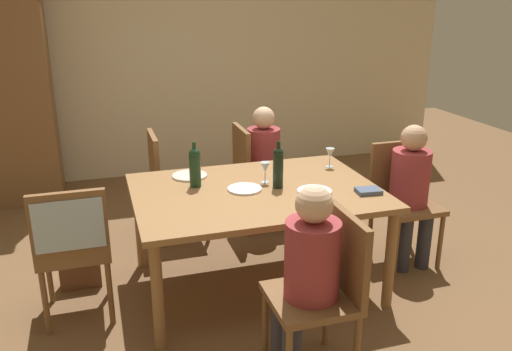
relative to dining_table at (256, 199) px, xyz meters
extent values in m
plane|color=brown|center=(0.00, 0.00, -0.66)|extent=(10.00, 10.00, 0.00)
cube|color=beige|center=(0.00, 2.80, 0.69)|extent=(6.40, 0.12, 2.70)
cube|color=olive|center=(0.00, 0.00, 0.05)|extent=(1.65, 1.19, 0.04)
cylinder|color=olive|center=(-0.76, -0.53, -0.31)|extent=(0.07, 0.07, 0.69)
cylinder|color=olive|center=(0.76, -0.53, -0.31)|extent=(0.07, 0.07, 0.69)
cylinder|color=olive|center=(-0.76, 0.53, -0.31)|extent=(0.07, 0.07, 0.69)
cylinder|color=olive|center=(0.76, 0.53, -0.31)|extent=(0.07, 0.07, 0.69)
cylinder|color=brown|center=(1.40, -0.19, -0.44)|extent=(0.04, 0.04, 0.44)
cylinder|color=brown|center=(1.02, -0.19, -0.44)|extent=(0.04, 0.04, 0.44)
cylinder|color=brown|center=(1.40, 0.19, -0.44)|extent=(0.04, 0.04, 0.44)
cylinder|color=brown|center=(1.02, 0.19, -0.44)|extent=(0.04, 0.04, 0.44)
cube|color=brown|center=(1.21, 0.00, -0.20)|extent=(0.44, 0.44, 0.04)
cube|color=brown|center=(1.21, 0.20, 0.04)|extent=(0.44, 0.04, 0.44)
cylinder|color=brown|center=(-0.19, -0.79, -0.44)|extent=(0.04, 0.04, 0.44)
cylinder|color=brown|center=(0.19, -1.17, -0.44)|extent=(0.04, 0.04, 0.44)
cylinder|color=brown|center=(0.19, -0.79, -0.44)|extent=(0.04, 0.04, 0.44)
cube|color=brown|center=(0.00, -0.98, -0.20)|extent=(0.44, 0.44, 0.04)
cube|color=brown|center=(0.20, -0.98, 0.04)|extent=(0.04, 0.44, 0.44)
cylinder|color=brown|center=(0.56, 1.17, -0.44)|extent=(0.04, 0.04, 0.44)
cylinder|color=brown|center=(0.56, 0.79, -0.44)|extent=(0.04, 0.04, 0.44)
cylinder|color=brown|center=(0.18, 1.17, -0.44)|extent=(0.04, 0.04, 0.44)
cylinder|color=brown|center=(0.18, 0.79, -0.44)|extent=(0.04, 0.04, 0.44)
cube|color=brown|center=(0.37, 0.98, -0.20)|extent=(0.44, 0.44, 0.04)
cube|color=brown|center=(0.17, 0.98, 0.04)|extent=(0.04, 0.44, 0.44)
cylinder|color=brown|center=(-0.18, 1.17, -0.44)|extent=(0.04, 0.04, 0.44)
cylinder|color=brown|center=(-0.18, 0.79, -0.44)|extent=(0.04, 0.04, 0.44)
cylinder|color=brown|center=(-0.56, 1.17, -0.44)|extent=(0.04, 0.04, 0.44)
cylinder|color=brown|center=(-0.56, 0.79, -0.44)|extent=(0.04, 0.04, 0.44)
cube|color=brown|center=(-0.37, 0.98, -0.20)|extent=(0.44, 0.44, 0.04)
cube|color=brown|center=(-0.57, 0.98, 0.04)|extent=(0.04, 0.44, 0.44)
cylinder|color=brown|center=(-1.40, 0.19, -0.44)|extent=(0.04, 0.04, 0.44)
cylinder|color=brown|center=(-1.02, 0.19, -0.44)|extent=(0.04, 0.04, 0.44)
cylinder|color=brown|center=(-1.40, -0.19, -0.44)|extent=(0.04, 0.04, 0.44)
cylinder|color=brown|center=(-1.02, -0.19, -0.44)|extent=(0.04, 0.04, 0.44)
cube|color=brown|center=(-1.21, 0.00, -0.20)|extent=(0.44, 0.44, 0.04)
cube|color=brown|center=(-1.21, -0.20, 0.04)|extent=(0.44, 0.04, 0.44)
cube|color=#ADC6D6|center=(-1.21, -0.20, 0.06)|extent=(0.40, 0.07, 0.31)
cylinder|color=#33333D|center=(1.29, -0.13, -0.43)|extent=(0.11, 0.11, 0.46)
cylinder|color=#33333D|center=(1.12, -0.13, -0.43)|extent=(0.11, 0.11, 0.46)
cylinder|color=#9E383D|center=(1.21, 0.00, 0.02)|extent=(0.29, 0.29, 0.44)
sphere|color=tan|center=(1.21, 0.00, 0.34)|extent=(0.19, 0.19, 0.19)
cylinder|color=#33333D|center=(-0.14, -1.06, -0.43)|extent=(0.11, 0.11, 0.46)
cylinder|color=#33333D|center=(-0.14, -0.89, -0.43)|extent=(0.11, 0.11, 0.46)
cylinder|color=#9E383D|center=(0.00, -0.98, 0.02)|extent=(0.29, 0.29, 0.44)
sphere|color=beige|center=(0.00, -0.98, 0.34)|extent=(0.19, 0.19, 0.19)
cylinder|color=#33333D|center=(0.50, 1.06, -0.43)|extent=(0.10, 0.10, 0.46)
cylinder|color=#33333D|center=(0.50, 0.89, -0.43)|extent=(0.10, 0.10, 0.46)
cylinder|color=#9E383D|center=(0.37, 0.98, 0.02)|extent=(0.29, 0.29, 0.44)
sphere|color=beige|center=(0.37, 0.98, 0.33)|extent=(0.19, 0.19, 0.19)
cylinder|color=black|center=(0.16, -0.01, 0.19)|extent=(0.07, 0.07, 0.23)
sphere|color=black|center=(0.16, -0.01, 0.32)|extent=(0.07, 0.07, 0.07)
cylinder|color=black|center=(0.16, -0.01, 0.36)|extent=(0.03, 0.03, 0.07)
cylinder|color=#19381E|center=(-0.38, 0.18, 0.18)|extent=(0.08, 0.08, 0.22)
sphere|color=#19381E|center=(-0.38, 0.18, 0.31)|extent=(0.08, 0.08, 0.08)
cylinder|color=#19381E|center=(-0.38, 0.18, 0.36)|extent=(0.03, 0.03, 0.07)
cylinder|color=silver|center=(0.10, 0.12, 0.08)|extent=(0.06, 0.06, 0.00)
cylinder|color=silver|center=(0.10, 0.12, 0.11)|extent=(0.01, 0.01, 0.07)
cone|color=silver|center=(0.10, 0.12, 0.19)|extent=(0.07, 0.07, 0.07)
cylinder|color=silver|center=(0.68, 0.30, 0.08)|extent=(0.06, 0.06, 0.00)
cylinder|color=silver|center=(0.68, 0.30, 0.11)|extent=(0.01, 0.01, 0.07)
cone|color=silver|center=(0.68, 0.30, 0.19)|extent=(0.07, 0.07, 0.07)
cylinder|color=silver|center=(-0.38, 0.40, 0.08)|extent=(0.25, 0.25, 0.01)
cylinder|color=white|center=(-0.08, 0.01, 0.08)|extent=(0.23, 0.23, 0.01)
cylinder|color=white|center=(0.36, -0.17, 0.08)|extent=(0.23, 0.23, 0.01)
cube|color=#4C5B75|center=(0.70, -0.29, 0.09)|extent=(0.17, 0.14, 0.03)
cube|color=brown|center=(-1.21, 0.35, -0.55)|extent=(0.28, 0.12, 0.22)
camera|label=1|loc=(-1.01, -3.23, 1.34)|focal=37.29mm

